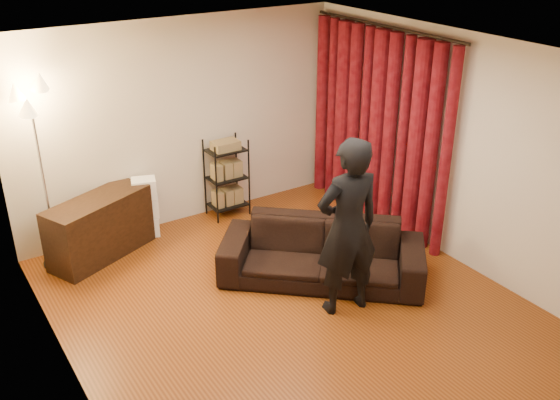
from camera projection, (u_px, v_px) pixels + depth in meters
floor at (287, 304)px, 6.73m from camera, size 5.00×5.00×0.00m
ceiling at (289, 53)px, 5.58m from camera, size 5.00×5.00×0.00m
wall_back at (182, 123)px, 8.06m from camera, size 5.00×0.00×5.00m
wall_front at (489, 317)px, 4.26m from camera, size 5.00×0.00×5.00m
wall_left at (57, 252)px, 5.06m from camera, size 0.00×5.00×5.00m
wall_right at (449, 147)px, 7.26m from camera, size 0.00×5.00×5.00m
curtain_rod at (385, 26)px, 7.54m from camera, size 0.04×2.65×0.04m
curtain at (377, 129)px, 8.09m from camera, size 0.22×2.65×2.55m
sofa at (322, 253)px, 7.07m from camera, size 2.30×2.17×0.66m
person at (348, 228)px, 6.27m from camera, size 0.76×0.56×1.92m
media_cabinet at (100, 227)px, 7.52m from camera, size 1.40×0.98×0.76m
storage_boxes at (146, 207)px, 8.00m from camera, size 0.38×0.34×0.79m
wire_shelf at (227, 178)px, 8.48m from camera, size 0.57×0.47×1.10m
floor_lamp at (43, 179)px, 7.03m from camera, size 0.52×0.52×2.21m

